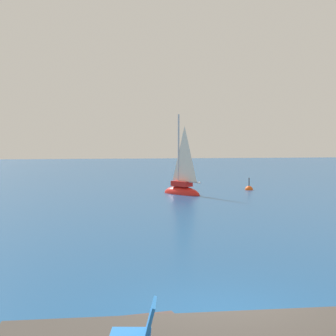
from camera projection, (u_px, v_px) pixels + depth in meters
name	position (u px, v px, depth m)	size (l,w,h in m)	color
ground_plane	(222.00, 320.00, 8.82)	(160.00, 160.00, 0.00)	navy
boulder_seaward	(317.00, 331.00, 8.30)	(0.85, 0.68, 0.47)	#434231
sailboat_near	(182.00, 189.00, 29.59)	(2.57, 2.97, 5.61)	red
beach_chair	(139.00, 329.00, 5.88)	(0.67, 0.57, 0.80)	blue
marker_buoy	(249.00, 190.00, 32.12)	(0.56, 0.56, 1.13)	#EA5114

